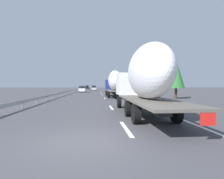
# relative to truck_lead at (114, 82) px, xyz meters

# --- Properties ---
(ground_plane) EXTENTS (260.00, 260.00, 0.00)m
(ground_plane) POSITION_rel_truck_lead_xyz_m (14.36, 3.60, -2.51)
(ground_plane) COLOR #424247
(lane_stripe_0) EXTENTS (3.20, 0.20, 0.01)m
(lane_stripe_0) POSITION_rel_truck_lead_xyz_m (-23.64, 1.80, -2.51)
(lane_stripe_0) COLOR white
(lane_stripe_0) RESTS_ON ground_plane
(lane_stripe_1) EXTENTS (3.20, 0.20, 0.01)m
(lane_stripe_1) POSITION_rel_truck_lead_xyz_m (-15.30, 1.80, -2.51)
(lane_stripe_1) COLOR white
(lane_stripe_1) RESTS_ON ground_plane
(lane_stripe_2) EXTENTS (3.20, 0.20, 0.01)m
(lane_stripe_2) POSITION_rel_truck_lead_xyz_m (-2.85, 1.80, -2.51)
(lane_stripe_2) COLOR white
(lane_stripe_2) RESTS_ON ground_plane
(lane_stripe_3) EXTENTS (3.20, 0.20, 0.01)m
(lane_stripe_3) POSITION_rel_truck_lead_xyz_m (6.94, 1.80, -2.51)
(lane_stripe_3) COLOR white
(lane_stripe_3) RESTS_ON ground_plane
(lane_stripe_4) EXTENTS (3.20, 0.20, 0.01)m
(lane_stripe_4) POSITION_rel_truck_lead_xyz_m (15.01, 1.80, -2.51)
(lane_stripe_4) COLOR white
(lane_stripe_4) RESTS_ON ground_plane
(lane_stripe_5) EXTENTS (3.20, 0.20, 0.01)m
(lane_stripe_5) POSITION_rel_truck_lead_xyz_m (22.66, 1.80, -2.51)
(lane_stripe_5) COLOR white
(lane_stripe_5) RESTS_ON ground_plane
(lane_stripe_6) EXTENTS (3.20, 0.20, 0.01)m
(lane_stripe_6) POSITION_rel_truck_lead_xyz_m (37.31, 1.80, -2.51)
(lane_stripe_6) COLOR white
(lane_stripe_6) RESTS_ON ground_plane
(lane_stripe_7) EXTENTS (3.20, 0.20, 0.01)m
(lane_stripe_7) POSITION_rel_truck_lead_xyz_m (46.24, 1.80, -2.51)
(lane_stripe_7) COLOR white
(lane_stripe_7) RESTS_ON ground_plane
(lane_stripe_8) EXTENTS (3.20, 0.20, 0.01)m
(lane_stripe_8) POSITION_rel_truck_lead_xyz_m (50.79, 1.80, -2.51)
(lane_stripe_8) COLOR white
(lane_stripe_8) RESTS_ON ground_plane
(edge_line_right) EXTENTS (110.00, 0.20, 0.01)m
(edge_line_right) POSITION_rel_truck_lead_xyz_m (19.36, -1.90, -2.51)
(edge_line_right) COLOR white
(edge_line_right) RESTS_ON ground_plane
(truck_lead) EXTENTS (13.74, 2.55, 4.46)m
(truck_lead) POSITION_rel_truck_lead_xyz_m (0.00, 0.00, 0.00)
(truck_lead) COLOR navy
(truck_lead) RESTS_ON ground_plane
(truck_trailing) EXTENTS (13.16, 2.55, 4.53)m
(truck_trailing) POSITION_rel_truck_lead_xyz_m (-19.99, -0.00, 0.03)
(truck_trailing) COLOR silver
(truck_trailing) RESTS_ON ground_plane
(car_silver_hatch) EXTENTS (4.34, 1.76, 1.94)m
(car_silver_hatch) POSITION_rel_truck_lead_xyz_m (38.75, 3.84, -1.54)
(car_silver_hatch) COLOR #ADB2B7
(car_silver_hatch) RESTS_ON ground_plane
(car_white_van) EXTENTS (4.20, 1.86, 1.82)m
(car_white_van) POSITION_rel_truck_lead_xyz_m (22.47, 7.05, -1.59)
(car_white_van) COLOR white
(car_white_van) RESTS_ON ground_plane
(car_black_suv) EXTENTS (4.13, 1.76, 1.99)m
(car_black_suv) POSITION_rel_truck_lead_xyz_m (64.63, 7.47, -1.53)
(car_black_suv) COLOR black
(car_black_suv) RESTS_ON ground_plane
(road_sign) EXTENTS (0.10, 0.90, 3.35)m
(road_sign) POSITION_rel_truck_lead_xyz_m (25.44, -3.10, -0.20)
(road_sign) COLOR gray
(road_sign) RESTS_ON ground_plane
(tree_0) EXTENTS (2.41, 2.41, 5.73)m
(tree_0) POSITION_rel_truck_lead_xyz_m (23.67, -7.23, 1.00)
(tree_0) COLOR #472D19
(tree_0) RESTS_ON ground_plane
(tree_1) EXTENTS (3.78, 3.78, 5.90)m
(tree_1) POSITION_rel_truck_lead_xyz_m (32.67, -9.74, 1.06)
(tree_1) COLOR #472D19
(tree_1) RESTS_ON ground_plane
(tree_2) EXTENTS (3.95, 3.95, 6.85)m
(tree_2) POSITION_rel_truck_lead_xyz_m (19.66, -6.60, 1.55)
(tree_2) COLOR #472D19
(tree_2) RESTS_ON ground_plane
(tree_3) EXTENTS (2.54, 2.54, 5.97)m
(tree_3) POSITION_rel_truck_lead_xyz_m (-4.77, -8.92, 1.26)
(tree_3) COLOR #472D19
(tree_3) RESTS_ON ground_plane
(guardrail_median) EXTENTS (94.00, 0.10, 0.76)m
(guardrail_median) POSITION_rel_truck_lead_xyz_m (17.36, 9.60, -1.93)
(guardrail_median) COLOR #9EA0A5
(guardrail_median) RESTS_ON ground_plane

